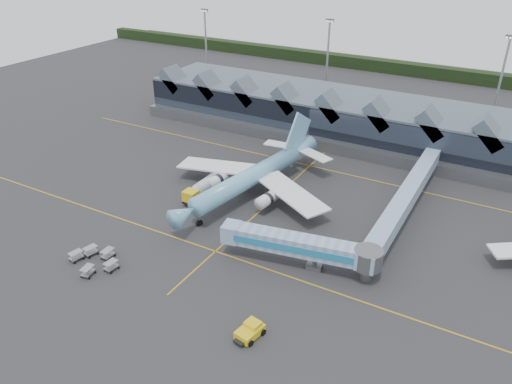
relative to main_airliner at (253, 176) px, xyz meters
The scene contains 10 objects.
ground 12.71m from the main_airliner, 69.29° to the right, with size 260.00×260.00×0.00m, color #2B2B2D.
taxi_stripes 5.85m from the main_airliner, 17.70° to the right, with size 120.00×60.00×0.01m.
tree_line_far 98.74m from the main_airliner, 87.50° to the left, with size 260.00×4.00×4.00m, color black.
terminal 36.01m from the main_airliner, 91.22° to the left, with size 90.00×22.25×12.52m.
light_masts 57.98m from the main_airliner, 63.80° to the left, with size 132.40×42.56×22.45m.
main_airliner is the anchor object (origin of this frame).
jet_bridge 24.38m from the main_airliner, 40.76° to the right, with size 24.00×7.48×5.09m.
fuel_truck 9.62m from the main_airliner, 142.79° to the right, with size 2.97×9.86×3.30m.
pushback_tug 37.20m from the main_airliner, 60.74° to the right, with size 3.16×4.41×1.82m.
baggage_carts 32.56m from the main_airliner, 107.44° to the right, with size 8.03×6.82×1.42m.
Camera 1 is at (37.24, -60.71, 45.23)m, focal length 35.00 mm.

